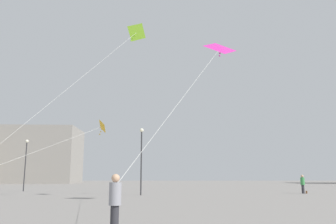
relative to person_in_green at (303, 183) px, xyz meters
The scene contains 9 objects.
person_in_green is the anchor object (origin of this frame).
person_in_grey 27.87m from the person_in_green, 120.11° to the right, with size 0.36×0.36×1.66m.
kite_lime_delta 21.40m from the person_in_green, 147.69° to the right, with size 8.61×8.89×11.65m.
kite_magenta_delta 18.87m from the person_in_green, 124.14° to the right, with size 5.54×11.01×8.64m.
kite_amber_delta 19.96m from the person_in_green, 162.80° to the right, with size 5.18×12.80×4.94m.
building_centre_hall 73.90m from the person_in_green, 132.51° to the left, with size 24.90×16.22×13.98m.
lamppost_east 29.63m from the person_in_green, behind, with size 0.36×0.36×5.74m.
lamppost_west 15.99m from the person_in_green, 166.98° to the right, with size 0.36×0.36×5.89m.
handbag_beside_flyer 0.93m from the person_in_green, 15.95° to the left, with size 0.32×0.14×0.24m, color brown.
Camera 1 is at (0.59, -4.11, 1.57)m, focal length 37.05 mm.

